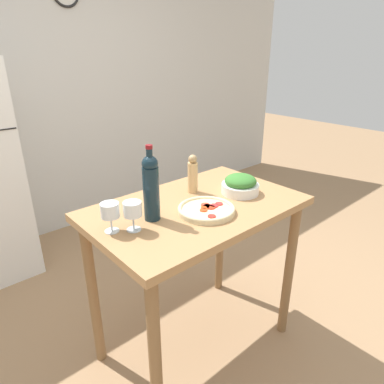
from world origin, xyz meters
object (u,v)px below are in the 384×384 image
object	(u,v)px
wine_glass_far	(110,212)
homemade_pizza	(206,210)
wine_glass_near	(133,211)
pepper_mill	(193,174)
salad_bowl	(240,185)
wine_bottle	(151,186)

from	to	relation	value
wine_glass_far	homemade_pizza	xyz separation A→B (m)	(0.44, -0.14, -0.08)
wine_glass_near	pepper_mill	distance (m)	0.51
wine_glass_near	pepper_mill	world-z (taller)	pepper_mill
salad_bowl	homemade_pizza	size ratio (longest dim) A/B	0.73
wine_glass_near	homemade_pizza	world-z (taller)	wine_glass_near
pepper_mill	homemade_pizza	xyz separation A→B (m)	(-0.12, -0.24, -0.09)
wine_glass_near	homemade_pizza	distance (m)	0.38
wine_glass_near	wine_glass_far	size ratio (longest dim) A/B	1.00
wine_bottle	wine_glass_near	size ratio (longest dim) A/B	2.65
wine_glass_near	pepper_mill	xyz separation A→B (m)	(0.49, 0.16, 0.01)
wine_bottle	salad_bowl	world-z (taller)	wine_bottle
wine_bottle	homemade_pizza	world-z (taller)	wine_bottle
wine_bottle	wine_glass_near	bearing A→B (deg)	-164.99
wine_bottle	wine_glass_near	world-z (taller)	wine_bottle
wine_glass_far	pepper_mill	distance (m)	0.57
wine_bottle	homemade_pizza	xyz separation A→B (m)	(0.24, -0.12, -0.15)
wine_bottle	salad_bowl	xyz separation A→B (m)	(0.55, -0.07, -0.12)
wine_bottle	salad_bowl	size ratio (longest dim) A/B	1.74
wine_glass_far	salad_bowl	world-z (taller)	wine_glass_far
wine_glass_near	salad_bowl	distance (m)	0.67
wine_glass_near	salad_bowl	xyz separation A→B (m)	(0.67, -0.03, -0.05)
pepper_mill	salad_bowl	world-z (taller)	pepper_mill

